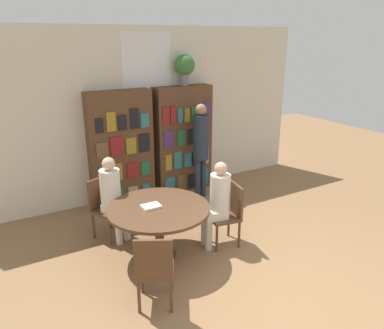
% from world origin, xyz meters
% --- Properties ---
extents(ground_plane, '(16.00, 16.00, 0.00)m').
position_xyz_m(ground_plane, '(0.00, 0.00, 0.00)').
color(ground_plane, olive).
extents(wall_back, '(6.40, 0.07, 3.00)m').
position_xyz_m(wall_back, '(0.00, 3.73, 1.51)').
color(wall_back, beige).
rests_on(wall_back, ground_plane).
extents(bookshelf_left, '(1.09, 0.34, 1.98)m').
position_xyz_m(bookshelf_left, '(-0.61, 3.54, 0.99)').
color(bookshelf_left, brown).
rests_on(bookshelf_left, ground_plane).
extents(bookshelf_right, '(1.09, 0.34, 1.98)m').
position_xyz_m(bookshelf_right, '(0.61, 3.54, 0.99)').
color(bookshelf_right, brown).
rests_on(bookshelf_right, ground_plane).
extents(flower_vase, '(0.37, 0.37, 0.54)m').
position_xyz_m(flower_vase, '(0.65, 3.54, 2.32)').
color(flower_vase, slate).
rests_on(flower_vase, bookshelf_right).
extents(reading_table, '(1.34, 1.34, 0.73)m').
position_xyz_m(reading_table, '(-0.81, 1.60, 0.62)').
color(reading_table, brown).
rests_on(reading_table, ground_plane).
extents(chair_near_camera, '(0.54, 0.54, 0.89)m').
position_xyz_m(chair_near_camera, '(-1.29, 0.71, 0.50)').
color(chair_near_camera, brown).
rests_on(chair_near_camera, ground_plane).
extents(chair_left_side, '(0.54, 0.54, 0.89)m').
position_xyz_m(chair_left_side, '(-1.26, 2.50, 0.50)').
color(chair_left_side, brown).
rests_on(chair_left_side, ground_plane).
extents(chair_far_side, '(0.46, 0.46, 0.89)m').
position_xyz_m(chair_far_side, '(0.18, 1.42, 0.50)').
color(chair_far_side, brown).
rests_on(chair_far_side, ground_plane).
extents(seated_reader_left, '(0.40, 0.42, 1.25)m').
position_xyz_m(seated_reader_left, '(-1.18, 2.34, 0.71)').
color(seated_reader_left, silver).
rests_on(seated_reader_left, ground_plane).
extents(seated_reader_right, '(0.40, 0.33, 1.24)m').
position_xyz_m(seated_reader_right, '(0.00, 1.46, 0.71)').
color(seated_reader_right, beige).
rests_on(seated_reader_right, ground_plane).
extents(librarian_standing, '(0.28, 0.55, 1.72)m').
position_xyz_m(librarian_standing, '(0.69, 3.03, 1.04)').
color(librarian_standing, '#232D3D').
rests_on(librarian_standing, ground_plane).
extents(open_book_on_table, '(0.24, 0.18, 0.03)m').
position_xyz_m(open_book_on_table, '(-0.90, 1.64, 0.74)').
color(open_book_on_table, silver).
rests_on(open_book_on_table, reading_table).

